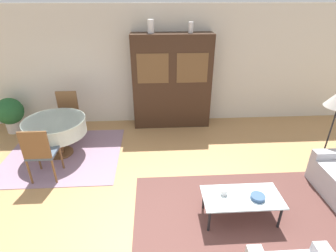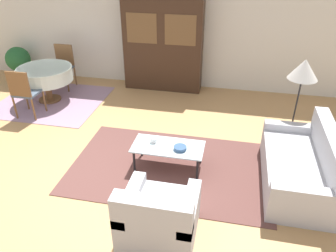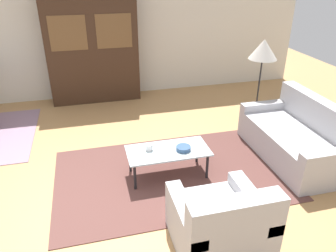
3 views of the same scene
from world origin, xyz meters
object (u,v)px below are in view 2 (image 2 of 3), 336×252
(display_cabinet, at_px, (163,44))
(dining_chair_near, at_px, (24,91))
(coffee_table, at_px, (168,148))
(potted_plant, at_px, (18,61))
(couch, at_px, (302,167))
(armchair, at_px, (159,218))
(cup, at_px, (154,140))
(bowl, at_px, (180,148))
(dining_table, at_px, (45,74))
(dining_chair_far, at_px, (63,64))
(floor_lamp, at_px, (304,72))

(display_cabinet, bearing_deg, dining_chair_near, -139.04)
(coffee_table, bearing_deg, potted_plant, 146.93)
(couch, distance_m, coffee_table, 1.96)
(armchair, height_order, cup, armchair)
(coffee_table, bearing_deg, cup, 165.05)
(coffee_table, bearing_deg, bowl, -15.21)
(couch, bearing_deg, coffee_table, 89.69)
(armchair, relative_size, bowl, 4.52)
(dining_table, distance_m, dining_chair_near, 0.79)
(couch, xyz_separation_m, bowl, (-1.76, -0.04, 0.12))
(couch, bearing_deg, dining_table, 69.72)
(dining_chair_far, xyz_separation_m, bowl, (3.27, -2.69, -0.15))
(armchair, xyz_separation_m, dining_chair_far, (-3.25, 4.01, 0.26))
(display_cabinet, relative_size, cup, 22.06)
(dining_chair_near, relative_size, cup, 10.26)
(dining_chair_far, xyz_separation_m, potted_plant, (-1.36, 0.24, -0.10))
(dining_chair_near, bearing_deg, bowl, -18.73)
(dining_chair_far, bearing_deg, coffee_table, 139.31)
(dining_table, bearing_deg, display_cabinet, 27.71)
(dining_table, bearing_deg, potted_plant, 142.64)
(display_cabinet, relative_size, dining_chair_near, 2.15)
(armchair, distance_m, coffee_table, 1.39)
(display_cabinet, bearing_deg, bowl, -72.99)
(display_cabinet, bearing_deg, couch, -48.55)
(armchair, relative_size, floor_lamp, 0.59)
(armchair, height_order, dining_table, armchair)
(floor_lamp, xyz_separation_m, potted_plant, (-6.38, 1.64, -0.81))
(armchair, xyz_separation_m, potted_plant, (-4.60, 4.26, 0.16))
(coffee_table, bearing_deg, couch, -0.31)
(couch, xyz_separation_m, dining_chair_near, (-5.03, 1.06, 0.27))
(display_cabinet, height_order, cup, display_cabinet)
(dining_chair_near, distance_m, bowl, 3.45)
(cup, bearing_deg, dining_chair_near, 160.72)
(coffee_table, relative_size, dining_chair_far, 1.10)
(armchair, bearing_deg, dining_chair_near, 143.21)
(armchair, bearing_deg, dining_table, 135.23)
(armchair, distance_m, cup, 1.50)
(floor_lamp, bearing_deg, bowl, -143.68)
(dining_table, relative_size, dining_chair_near, 1.15)
(cup, bearing_deg, armchair, -73.82)
(dining_chair_far, bearing_deg, cup, 137.70)
(floor_lamp, distance_m, potted_plant, 6.64)
(dining_table, relative_size, dining_chair_far, 1.15)
(display_cabinet, xyz_separation_m, bowl, (0.95, -3.12, -0.64))
(display_cabinet, relative_size, floor_lamp, 1.43)
(dining_chair_near, bearing_deg, couch, -11.96)
(dining_table, height_order, potted_plant, potted_plant)
(dining_table, bearing_deg, coffee_table, -31.03)
(floor_lamp, xyz_separation_m, cup, (-2.20, -1.18, -0.85))
(potted_plant, bearing_deg, dining_table, -37.36)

